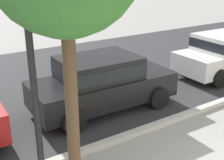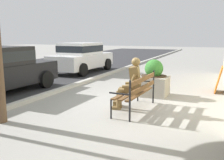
# 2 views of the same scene
# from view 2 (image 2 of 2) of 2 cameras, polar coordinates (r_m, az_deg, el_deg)

# --- Properties ---
(ground_plane) EXTENTS (80.00, 80.00, 0.00)m
(ground_plane) POSITION_cam_2_polar(r_m,az_deg,el_deg) (6.78, 4.58, -6.16)
(ground_plane) COLOR gray
(curb_stone) EXTENTS (60.00, 0.20, 0.12)m
(curb_stone) POSITION_cam_2_polar(r_m,az_deg,el_deg) (8.14, -15.12, -3.26)
(curb_stone) COLOR #B2AFA8
(curb_stone) RESTS_ON ground
(park_bench) EXTENTS (1.82, 0.62, 0.95)m
(park_bench) POSITION_cam_2_polar(r_m,az_deg,el_deg) (6.31, 5.90, -2.31)
(park_bench) COLOR brown
(park_bench) RESTS_ON ground
(bronze_statue_seated) EXTENTS (0.60, 0.84, 1.37)m
(bronze_statue_seated) POSITION_cam_2_polar(r_m,az_deg,el_deg) (6.37, 4.13, -1.03)
(bronze_statue_seated) COLOR brown
(bronze_statue_seated) RESTS_ON ground
(concrete_planter) EXTENTS (0.91, 0.91, 1.17)m
(concrete_planter) POSITION_cam_2_polar(r_m,az_deg,el_deg) (8.02, 9.67, -0.19)
(concrete_planter) COLOR gray
(concrete_planter) RESTS_ON ground
(parked_car_white) EXTENTS (4.14, 2.01, 1.56)m
(parked_car_white) POSITION_cam_2_polar(r_m,az_deg,el_deg) (13.20, -7.10, 5.48)
(parked_car_white) COLOR silver
(parked_car_white) RESTS_ON ground
(leaning_signboard) EXTENTS (0.70, 0.23, 0.89)m
(leaning_signboard) POSITION_cam_2_polar(r_m,az_deg,el_deg) (9.09, 23.58, 0.13)
(leaning_signboard) COLOR #C6661E
(leaning_signboard) RESTS_ON ground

